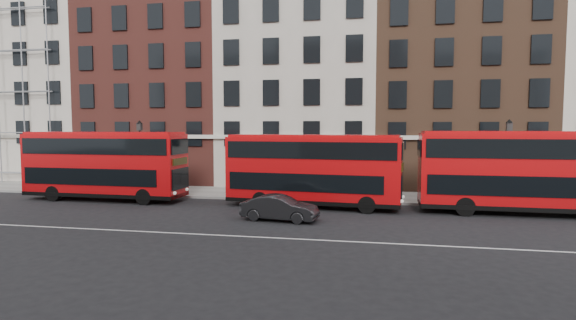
% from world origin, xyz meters
% --- Properties ---
extents(ground, '(120.00, 120.00, 0.00)m').
position_xyz_m(ground, '(0.00, 0.00, 0.00)').
color(ground, black).
rests_on(ground, ground).
extents(pavement, '(80.00, 5.00, 0.15)m').
position_xyz_m(pavement, '(0.00, 10.50, 0.07)').
color(pavement, gray).
rests_on(pavement, ground).
extents(kerb, '(80.00, 0.30, 0.16)m').
position_xyz_m(kerb, '(0.00, 8.00, 0.08)').
color(kerb, gray).
rests_on(kerb, ground).
extents(road_centre_line, '(70.00, 0.12, 0.01)m').
position_xyz_m(road_centre_line, '(0.00, -2.00, 0.01)').
color(road_centre_line, white).
rests_on(road_centre_line, ground).
extents(building_terrace, '(64.00, 11.95, 22.00)m').
position_xyz_m(building_terrace, '(-0.31, 17.88, 10.24)').
color(building_terrace, '#B8AE9F').
rests_on(building_terrace, ground).
extents(bus_b, '(11.14, 2.96, 4.65)m').
position_xyz_m(bus_b, '(-11.62, 6.03, 2.49)').
color(bus_b, '#B0090C').
rests_on(bus_b, ground).
extents(bus_c, '(10.90, 3.54, 4.50)m').
position_xyz_m(bus_c, '(2.64, 6.03, 2.41)').
color(bus_c, '#B0090C').
rests_on(bus_c, ground).
extents(bus_d, '(11.35, 2.93, 4.75)m').
position_xyz_m(bus_d, '(14.61, 6.03, 2.55)').
color(bus_d, '#B0090C').
rests_on(bus_d, ground).
extents(car_front, '(4.22, 1.89, 1.35)m').
position_xyz_m(car_front, '(1.48, 1.76, 0.67)').
color(car_front, black).
rests_on(car_front, ground).
extents(lamp_post_left, '(0.44, 0.44, 5.33)m').
position_xyz_m(lamp_post_left, '(-10.74, 9.22, 3.08)').
color(lamp_post_left, black).
rests_on(lamp_post_left, pavement).
extents(lamp_post_right, '(0.44, 0.44, 5.33)m').
position_xyz_m(lamp_post_right, '(14.61, 8.81, 3.08)').
color(lamp_post_right, black).
rests_on(lamp_post_right, pavement).
extents(iron_railings, '(6.60, 0.06, 1.00)m').
position_xyz_m(iron_railings, '(0.00, 12.70, 0.65)').
color(iron_railings, black).
rests_on(iron_railings, pavement).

